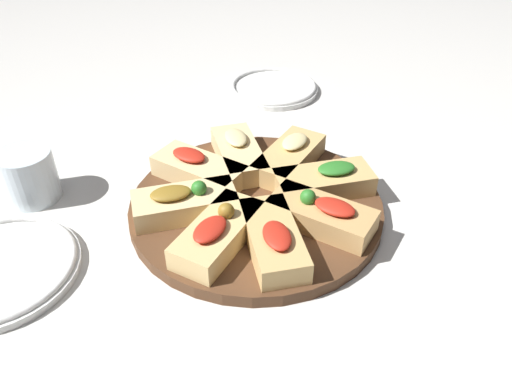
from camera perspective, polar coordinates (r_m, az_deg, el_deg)
name	(u,v)px	position (r m, az deg, el deg)	size (l,w,h in m)	color
ground_plane	(256,211)	(0.71, 0.00, -2.17)	(3.00, 3.00, 0.00)	silver
serving_board	(256,206)	(0.70, 0.00, -1.61)	(0.35, 0.35, 0.02)	#51331E
focaccia_slice_0	(184,203)	(0.67, -8.18, -1.20)	(0.14, 0.07, 0.05)	#E5C689
focaccia_slice_1	(218,233)	(0.62, -4.37, -4.68)	(0.14, 0.13, 0.05)	#DBB775
focaccia_slice_2	(273,239)	(0.61, 1.99, -5.38)	(0.08, 0.14, 0.04)	tan
focaccia_slice_3	(322,214)	(0.65, 7.51, -2.54)	(0.13, 0.14, 0.05)	tan
focaccia_slice_4	(324,181)	(0.71, 7.83, 1.24)	(0.14, 0.08, 0.04)	tan
focaccia_slice_5	(289,157)	(0.76, 3.83, 3.99)	(0.14, 0.13, 0.04)	tan
focaccia_slice_6	(239,154)	(0.77, -2.00, 4.41)	(0.07, 0.14, 0.04)	#E5C689
focaccia_slice_7	(198,169)	(0.74, -6.59, 2.60)	(0.13, 0.15, 0.04)	#E5C689
plate_right	(273,88)	(1.04, 2.01, 11.82)	(0.18, 0.18, 0.02)	white
water_glass	(29,176)	(0.78, -24.50, 1.71)	(0.08, 0.08, 0.08)	silver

